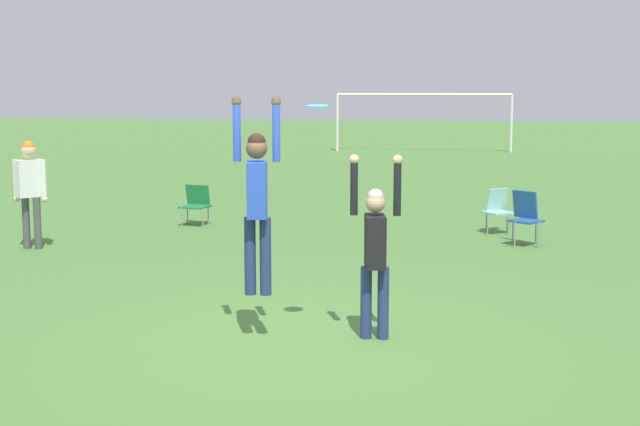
# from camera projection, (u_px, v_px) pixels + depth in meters

# --- Properties ---
(ground_plane) EXTENTS (120.00, 120.00, 0.00)m
(ground_plane) POSITION_uv_depth(u_px,v_px,m) (301.00, 342.00, 9.26)
(ground_plane) COLOR #4C7A38
(person_jumping) EXTENTS (0.51, 0.39, 2.06)m
(person_jumping) POSITION_uv_depth(u_px,v_px,m) (257.00, 192.00, 9.16)
(person_jumping) COLOR navy
(person_jumping) RESTS_ON ground_plane
(person_defending) EXTENTS (0.55, 0.42, 1.95)m
(person_defending) POSITION_uv_depth(u_px,v_px,m) (375.00, 244.00, 9.27)
(person_defending) COLOR navy
(person_defending) RESTS_ON ground_plane
(frisbee) EXTENTS (0.24, 0.24, 0.02)m
(frisbee) POSITION_uv_depth(u_px,v_px,m) (317.00, 106.00, 8.95)
(frisbee) COLOR #2D9EDB
(camping_chair_0) EXTENTS (0.62, 0.68, 0.80)m
(camping_chair_0) POSITION_uv_depth(u_px,v_px,m) (498.00, 207.00, 16.13)
(camping_chair_0) COLOR gray
(camping_chair_0) RESTS_ON ground_plane
(camping_chair_1) EXTENTS (0.59, 0.63, 0.76)m
(camping_chair_1) POSITION_uv_depth(u_px,v_px,m) (196.00, 202.00, 17.04)
(camping_chair_1) COLOR gray
(camping_chair_1) RESTS_ON ground_plane
(camping_chair_2) EXTENTS (0.63, 0.71, 0.90)m
(camping_chair_2) POSITION_uv_depth(u_px,v_px,m) (525.00, 214.00, 14.88)
(camping_chair_2) COLOR gray
(camping_chair_2) RESTS_ON ground_plane
(person_spectator_near) EXTENTS (0.58, 0.46, 1.77)m
(person_spectator_near) POSITION_uv_depth(u_px,v_px,m) (30.00, 184.00, 14.45)
(person_spectator_near) COLOR #4C4C51
(person_spectator_near) RESTS_ON ground_plane
(soccer_goal) EXTENTS (7.10, 0.10, 2.35)m
(soccer_goal) POSITION_uv_depth(u_px,v_px,m) (424.00, 106.00, 35.89)
(soccer_goal) COLOR white
(soccer_goal) RESTS_ON ground_plane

